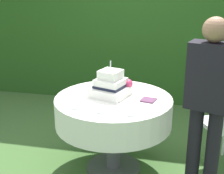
{
  "coord_description": "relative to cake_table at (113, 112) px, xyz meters",
  "views": [
    {
      "loc": [
        0.62,
        -2.87,
        1.89
      ],
      "look_at": [
        -0.02,
        0.03,
        0.87
      ],
      "focal_mm": 52.32,
      "sensor_mm": 36.0,
      "label": 1
    }
  ],
  "objects": [
    {
      "name": "foliage_hedge",
      "position": [
        0.0,
        2.12,
        0.77
      ],
      "size": [
        6.09,
        0.44,
        2.8
      ],
      "primitive_type": "cube",
      "color": "#234C19",
      "rests_on": "ground_plane"
    },
    {
      "name": "serving_plate_left",
      "position": [
        0.23,
        -0.35,
        0.15
      ],
      "size": [
        0.12,
        0.12,
        0.01
      ],
      "primitive_type": "cylinder",
      "color": "white",
      "rests_on": "cake_table"
    },
    {
      "name": "serving_plate_far",
      "position": [
        -0.27,
        -0.31,
        0.15
      ],
      "size": [
        0.12,
        0.12,
        0.01
      ],
      "primitive_type": "cylinder",
      "color": "white",
      "rests_on": "cake_table"
    },
    {
      "name": "ground_plane",
      "position": [
        0.0,
        0.0,
        -0.63
      ],
      "size": [
        20.0,
        20.0,
        0.0
      ],
      "primitive_type": "plane",
      "color": "#3D602D"
    },
    {
      "name": "standing_person",
      "position": [
        0.85,
        -0.26,
        0.3
      ],
      "size": [
        0.4,
        0.3,
        1.6
      ],
      "color": "black",
      "rests_on": "ground_plane"
    },
    {
      "name": "wedding_cake",
      "position": [
        -0.04,
        0.06,
        0.24
      ],
      "size": [
        0.42,
        0.42,
        0.35
      ],
      "color": "white",
      "rests_on": "cake_table"
    },
    {
      "name": "napkin_stack",
      "position": [
        0.34,
        -0.0,
        0.15
      ],
      "size": [
        0.15,
        0.15,
        0.01
      ],
      "primitive_type": "cube",
      "rotation": [
        0.0,
        0.0,
        -0.22
      ],
      "color": "#603856",
      "rests_on": "cake_table"
    },
    {
      "name": "cake_table",
      "position": [
        0.0,
        0.0,
        0.0
      ],
      "size": [
        1.14,
        1.14,
        0.77
      ],
      "color": "#4C4C51",
      "rests_on": "ground_plane"
    },
    {
      "name": "serving_plate_near",
      "position": [
        -0.03,
        -0.34,
        0.15
      ],
      "size": [
        0.13,
        0.13,
        0.01
      ],
      "primitive_type": "cylinder",
      "color": "white",
      "rests_on": "cake_table"
    }
  ]
}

